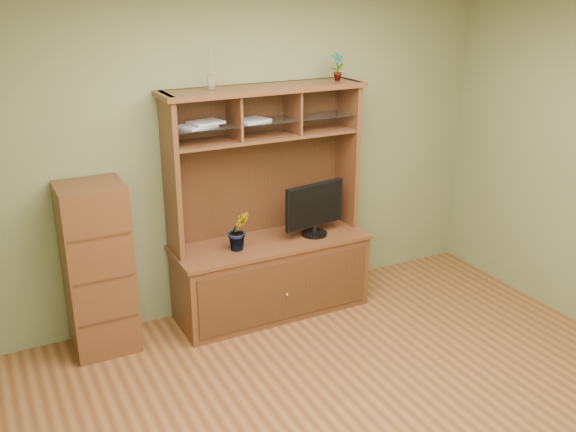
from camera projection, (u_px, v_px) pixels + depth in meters
room at (391, 229)px, 3.60m from camera, size 4.54×4.04×2.74m
media_hutch at (270, 253)px, 5.36m from camera, size 1.66×0.61×1.90m
monitor at (315, 208)px, 5.32m from camera, size 0.57×0.22×0.45m
orchid_plant at (239, 230)px, 5.06m from camera, size 0.20×0.17×0.33m
top_plant at (337, 66)px, 5.19m from camera, size 0.12×0.08×0.22m
reed_diffuser at (211, 74)px, 4.72m from camera, size 0.06×0.06×0.31m
magazines at (218, 123)px, 4.87m from camera, size 0.76×0.28×0.04m
side_cabinet at (98, 269)px, 4.75m from camera, size 0.47×0.43×1.32m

